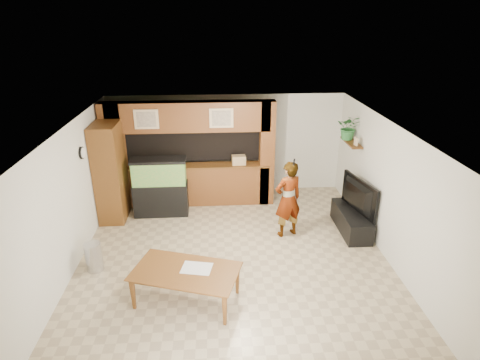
{
  "coord_description": "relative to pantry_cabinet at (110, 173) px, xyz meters",
  "views": [
    {
      "loc": [
        -0.31,
        -6.76,
        4.49
      ],
      "look_at": [
        0.17,
        0.6,
        1.39
      ],
      "focal_mm": 30.0,
      "sensor_mm": 36.0,
      "label": 1
    }
  ],
  "objects": [
    {
      "name": "counter_box",
      "position": [
        2.96,
        0.6,
        0.02
      ],
      "size": [
        0.35,
        0.24,
        0.22
      ],
      "primitive_type": "cube",
      "rotation": [
        0.0,
        0.0,
        0.08
      ],
      "color": "tan",
      "rests_on": "partition"
    },
    {
      "name": "person",
      "position": [
        3.9,
        -1.07,
        -0.29
      ],
      "size": [
        0.72,
        0.6,
        1.69
      ],
      "primitive_type": "imported",
      "rotation": [
        0.0,
        0.0,
        3.5
      ],
      "color": "tan",
      "rests_on": "floor"
    },
    {
      "name": "aquarium",
      "position": [
        1.08,
        0.1,
        -0.45
      ],
      "size": [
        1.26,
        0.47,
        1.4
      ],
      "rotation": [
        0.0,
        0.0,
        0.0
      ],
      "color": "black",
      "rests_on": "floor"
    },
    {
      "name": "potted_plant",
      "position": [
        5.52,
        0.27,
        0.88
      ],
      "size": [
        0.66,
        0.62,
        0.59
      ],
      "primitive_type": "imported",
      "rotation": [
        0.0,
        0.0,
        -0.38
      ],
      "color": "#2B6D33",
      "rests_on": "wall_shelf"
    },
    {
      "name": "photo_frame",
      "position": [
        5.55,
        -0.19,
        0.68
      ],
      "size": [
        0.05,
        0.14,
        0.19
      ],
      "primitive_type": "cube",
      "rotation": [
        0.0,
        0.0,
        0.16
      ],
      "color": "tan",
      "rests_on": "wall_shelf"
    },
    {
      "name": "wall_clock",
      "position": [
        -0.27,
        -0.85,
        0.77
      ],
      "size": [
        0.05,
        0.25,
        0.25
      ],
      "color": "black",
      "rests_on": "wall_left"
    },
    {
      "name": "partition",
      "position": [
        1.75,
        0.79,
        0.18
      ],
      "size": [
        4.2,
        0.99,
        2.6
      ],
      "color": "brown",
      "rests_on": "floor"
    },
    {
      "name": "tv_stand",
      "position": [
        5.35,
        -0.98,
        -0.9
      ],
      "size": [
        0.52,
        1.42,
        0.47
      ],
      "primitive_type": "cube",
      "color": "black",
      "rests_on": "floor"
    },
    {
      "name": "wall_back",
      "position": [
        2.7,
        1.4,
        0.17
      ],
      "size": [
        6.0,
        0.0,
        6.0
      ],
      "primitive_type": "plane",
      "rotation": [
        1.57,
        0.0,
        0.0
      ],
      "color": "beige",
      "rests_on": "floor"
    },
    {
      "name": "pantry_cabinet",
      "position": [
        0.0,
        0.0,
        0.0
      ],
      "size": [
        0.57,
        0.93,
        2.26
      ],
      "primitive_type": "cube",
      "color": "brown",
      "rests_on": "floor"
    },
    {
      "name": "trash_can",
      "position": [
        0.08,
        -2.13,
        -0.85
      ],
      "size": [
        0.31,
        0.31,
        0.56
      ],
      "primitive_type": "cylinder",
      "color": "#B2B2B7",
      "rests_on": "floor"
    },
    {
      "name": "microphone",
      "position": [
        3.95,
        -1.23,
        0.61
      ],
      "size": [
        0.04,
        0.1,
        0.16
      ],
      "primitive_type": "cylinder",
      "rotation": [
        0.44,
        0.0,
        0.0
      ],
      "color": "black",
      "rests_on": "person"
    },
    {
      "name": "television",
      "position": [
        5.35,
        -0.98,
        -0.29
      ],
      "size": [
        0.45,
        1.27,
        0.73
      ],
      "primitive_type": "imported",
      "rotation": [
        0.0,
        0.0,
        1.8
      ],
      "color": "black",
      "rests_on": "tv_stand"
    },
    {
      "name": "wall_right",
      "position": [
        5.7,
        -1.85,
        0.17
      ],
      "size": [
        0.0,
        6.5,
        6.5
      ],
      "primitive_type": "plane",
      "rotation": [
        1.57,
        0.0,
        -1.57
      ],
      "color": "beige",
      "rests_on": "floor"
    },
    {
      "name": "wall_left",
      "position": [
        -0.3,
        -1.85,
        0.17
      ],
      "size": [
        0.0,
        6.5,
        6.5
      ],
      "primitive_type": "plane",
      "rotation": [
        1.57,
        0.0,
        1.57
      ],
      "color": "beige",
      "rests_on": "floor"
    },
    {
      "name": "dining_table",
      "position": [
        1.85,
        -3.15,
        -0.83
      ],
      "size": [
        1.92,
        1.43,
        0.6
      ],
      "primitive_type": "imported",
      "rotation": [
        0.0,
        0.0,
        -0.31
      ],
      "color": "brown",
      "rests_on": "floor"
    },
    {
      "name": "newspaper_a",
      "position": [
        2.04,
        -3.07,
        -0.53
      ],
      "size": [
        0.55,
        0.45,
        0.01
      ],
      "primitive_type": "cube",
      "rotation": [
        0.0,
        0.0,
        -0.21
      ],
      "color": "silver",
      "rests_on": "dining_table"
    },
    {
      "name": "ceiling",
      "position": [
        2.7,
        -1.85,
        1.47
      ],
      "size": [
        6.5,
        6.5,
        0.0
      ],
      "primitive_type": "plane",
      "color": "white",
      "rests_on": "wall_back"
    },
    {
      "name": "floor",
      "position": [
        2.7,
        -1.85,
        -1.13
      ],
      "size": [
        6.5,
        6.5,
        0.0
      ],
      "primitive_type": "plane",
      "color": "tan",
      "rests_on": "ground"
    },
    {
      "name": "wall_shelf",
      "position": [
        5.55,
        0.1,
        0.57
      ],
      "size": [
        0.25,
        0.9,
        0.04
      ],
      "primitive_type": "cube",
      "color": "brown",
      "rests_on": "wall_right"
    }
  ]
}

